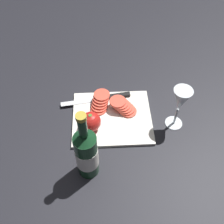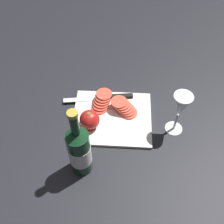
{
  "view_description": "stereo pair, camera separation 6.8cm",
  "coord_description": "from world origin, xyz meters",
  "px_view_note": "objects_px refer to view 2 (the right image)",
  "views": [
    {
      "loc": [
        -0.02,
        -0.66,
        0.85
      ],
      "look_at": [
        0.01,
        -0.02,
        0.04
      ],
      "focal_mm": 42.0,
      "sensor_mm": 36.0,
      "label": 1
    },
    {
      "loc": [
        0.04,
        -0.66,
        0.85
      ],
      "look_at": [
        0.01,
        -0.02,
        0.04
      ],
      "focal_mm": 42.0,
      "sensor_mm": 36.0,
      "label": 2
    }
  ],
  "objects_px": {
    "whole_tomato": "(90,120)",
    "knife": "(112,97)",
    "wine_glass": "(180,107)",
    "wine_bottle": "(79,151)",
    "tomato_slice_stack_near": "(124,107)",
    "tomato_slice_stack_far": "(102,101)"
  },
  "relations": [
    {
      "from": "knife",
      "to": "tomato_slice_stack_near",
      "type": "relative_size",
      "value": 2.7
    },
    {
      "from": "wine_bottle",
      "to": "knife",
      "type": "bearing_deg",
      "value": 74.96
    },
    {
      "from": "wine_bottle",
      "to": "wine_glass",
      "type": "xyz_separation_m",
      "value": [
        0.34,
        0.18,
        0.02
      ]
    },
    {
      "from": "wine_bottle",
      "to": "tomato_slice_stack_far",
      "type": "relative_size",
      "value": 2.74
    },
    {
      "from": "wine_bottle",
      "to": "tomato_slice_stack_near",
      "type": "distance_m",
      "value": 0.3
    },
    {
      "from": "whole_tomato",
      "to": "knife",
      "type": "height_order",
      "value": "whole_tomato"
    },
    {
      "from": "whole_tomato",
      "to": "tomato_slice_stack_near",
      "type": "xyz_separation_m",
      "value": [
        0.13,
        0.09,
        -0.02
      ]
    },
    {
      "from": "wine_glass",
      "to": "knife",
      "type": "distance_m",
      "value": 0.31
    },
    {
      "from": "wine_bottle",
      "to": "whole_tomato",
      "type": "distance_m",
      "value": 0.18
    },
    {
      "from": "wine_glass",
      "to": "tomato_slice_stack_near",
      "type": "bearing_deg",
      "value": 160.28
    },
    {
      "from": "wine_bottle",
      "to": "knife",
      "type": "xyz_separation_m",
      "value": [
        0.09,
        0.32,
        -0.09
      ]
    },
    {
      "from": "wine_bottle",
      "to": "tomato_slice_stack_far",
      "type": "bearing_deg",
      "value": 80.69
    },
    {
      "from": "whole_tomato",
      "to": "knife",
      "type": "relative_size",
      "value": 0.27
    },
    {
      "from": "knife",
      "to": "wine_glass",
      "type": "bearing_deg",
      "value": 143.98
    },
    {
      "from": "wine_glass",
      "to": "wine_bottle",
      "type": "bearing_deg",
      "value": -151.2
    },
    {
      "from": "tomato_slice_stack_far",
      "to": "whole_tomato",
      "type": "bearing_deg",
      "value": -108.3
    },
    {
      "from": "wine_glass",
      "to": "whole_tomato",
      "type": "height_order",
      "value": "wine_glass"
    },
    {
      "from": "wine_bottle",
      "to": "wine_glass",
      "type": "distance_m",
      "value": 0.38
    },
    {
      "from": "wine_glass",
      "to": "tomato_slice_stack_far",
      "type": "height_order",
      "value": "wine_glass"
    },
    {
      "from": "wine_bottle",
      "to": "whole_tomato",
      "type": "height_order",
      "value": "wine_bottle"
    },
    {
      "from": "knife",
      "to": "tomato_slice_stack_near",
      "type": "distance_m",
      "value": 0.08
    },
    {
      "from": "wine_glass",
      "to": "knife",
      "type": "xyz_separation_m",
      "value": [
        -0.25,
        0.14,
        -0.11
      ]
    }
  ]
}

